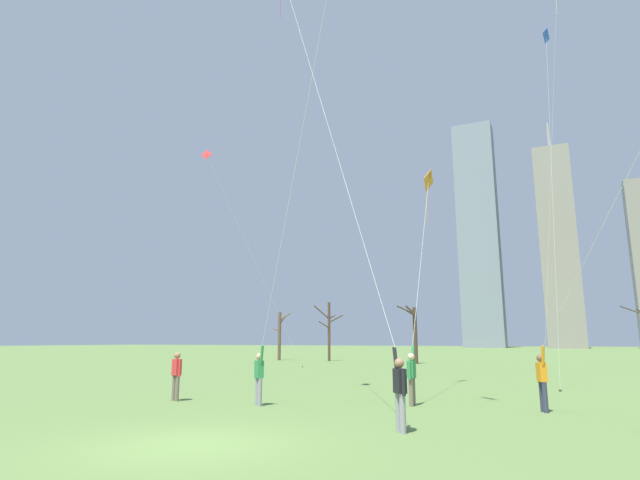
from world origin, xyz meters
The scene contains 14 objects.
ground_plane centered at (0.00, 0.00, 0.00)m, with size 400.00×400.00×0.00m, color #5B7A3D.
kite_flyer_far_back_teal centered at (7.08, 6.59, 2.63)m, with size 8.11×12.70×15.83m.
kite_flyer_midfield_left_pink centered at (-0.88, 5.10, 4.83)m, with size 6.25×4.23×20.17m.
kite_flyer_midfield_right_purple centered at (2.67, 3.60, 2.84)m, with size 6.07×5.12×16.83m.
kite_flyer_midfield_center_orange centered at (2.25, 8.96, 2.35)m, with size 0.96×7.74×10.09m.
bystander_watching_nearby centered at (-5.32, 5.73, 0.90)m, with size 0.48×0.31×1.62m.
distant_kite_high_overhead_blue centered at (7.31, 19.02, 16.47)m, with size 1.05×5.12×18.91m.
distant_kite_drifting_right_yellow centered at (8.04, 26.26, 21.64)m, with size 3.18×2.13×25.85m.
distant_kite_low_near_trees_red centered at (-17.70, 23.78, 15.36)m, with size 7.41×4.36×17.48m.
bare_tree_left_of_center centered at (-5.16, 37.25, 2.82)m, with size 1.49×1.68×5.20m.
bare_tree_rightmost centered at (-20.26, 39.37, 2.68)m, with size 1.84×1.16×5.00m.
bare_tree_leftmost centered at (-14.69, 39.70, 3.24)m, with size 2.88×2.90×5.92m.
skyline_short_annex centered at (-13.68, 151.97, 34.79)m, with size 11.93×8.02×69.57m.
skyline_tall_tower centered at (8.35, 147.14, 28.06)m, with size 9.56×11.70×65.08m.
Camera 1 is at (6.75, -8.50, 2.01)m, focal length 28.54 mm.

